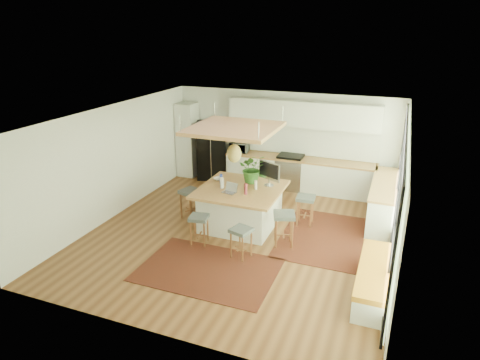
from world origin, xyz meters
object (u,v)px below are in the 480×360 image
at_px(stool_left_side, 191,204).
at_px(microwave, 239,146).
at_px(island, 241,207).
at_px(laptop, 229,188).
at_px(stool_near_left, 199,229).
at_px(monitor, 269,175).
at_px(island_plant, 252,171).
at_px(stool_right_back, 305,210).
at_px(stool_near_right, 241,242).
at_px(stool_right_front, 284,230).
at_px(fridge, 212,149).

distance_m(stool_left_side, microwave, 2.92).
height_order(island, laptop, laptop).
relative_size(stool_near_left, monitor, 1.03).
bearing_deg(island_plant, stool_right_back, 5.94).
bearing_deg(laptop, island_plant, 84.87).
bearing_deg(microwave, stool_near_right, -74.54).
height_order(stool_right_front, stool_left_side, stool_right_front).
bearing_deg(island, microwave, 111.75).
bearing_deg(fridge, stool_left_side, -95.95).
bearing_deg(fridge, stool_right_front, -66.69).
height_order(stool_near_right, laptop, laptop).
distance_m(fridge, island_plant, 3.14).
height_order(stool_left_side, laptop, laptop).
bearing_deg(stool_near_left, microwave, 98.60).
relative_size(stool_left_side, island_plant, 1.04).
bearing_deg(stool_right_back, microwave, 139.16).
xyz_separation_m(island, stool_near_left, (-0.51, -1.15, -0.11)).
xyz_separation_m(stool_left_side, microwave, (0.17, 2.82, 0.75)).
bearing_deg(stool_near_left, stool_left_side, 125.23).
relative_size(fridge, stool_near_left, 2.67).
bearing_deg(laptop, fridge, 132.88).
xyz_separation_m(stool_near_left, monitor, (1.06, 1.55, 0.83)).
height_order(fridge, stool_left_side, fridge).
relative_size(island, stool_left_side, 2.53).
height_order(laptop, monitor, monitor).
relative_size(stool_near_left, stool_left_side, 0.89).
distance_m(stool_near_left, stool_near_right, 1.06).
distance_m(stool_near_right, monitor, 1.95).
relative_size(stool_near_right, microwave, 1.20).
xyz_separation_m(fridge, stool_right_front, (3.20, -3.33, -0.57)).
height_order(stool_near_right, monitor, monitor).
bearing_deg(laptop, stool_near_right, -44.34).
xyz_separation_m(stool_near_right, stool_right_back, (0.86, 1.97, 0.00)).
relative_size(island, microwave, 3.43).
bearing_deg(stool_near_left, island, 66.31).
height_order(island, microwave, microwave).
xyz_separation_m(island, stool_right_back, (1.39, 0.60, -0.11)).
distance_m(fridge, monitor, 3.50).
bearing_deg(island_plant, fridge, 132.65).
bearing_deg(stool_left_side, stool_near_right, -35.71).
distance_m(stool_left_side, island_plant, 1.71).
bearing_deg(island_plant, stool_right_front, -43.54).
xyz_separation_m(fridge, microwave, (0.91, -0.02, 0.18)).
xyz_separation_m(stool_near_left, stool_left_side, (-0.76, 1.08, 0.00)).
height_order(stool_near_right, stool_right_back, stool_right_back).
bearing_deg(stool_left_side, island_plant, 21.30).
xyz_separation_m(island, stool_left_side, (-1.27, -0.07, -0.11)).
distance_m(fridge, stool_left_side, 2.99).
distance_m(island, stool_right_front, 1.32).
bearing_deg(fridge, stool_right_back, -53.13).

